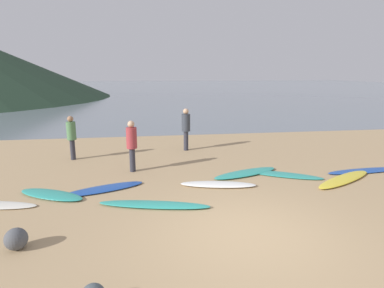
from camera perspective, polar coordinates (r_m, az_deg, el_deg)
ground_plane at (r=16.03m, az=-1.51°, el=0.97°), size 120.00×120.00×0.20m
ocean_water at (r=66.04m, az=-7.06°, el=9.73°), size 140.00×100.00×0.01m
surfboard_1 at (r=9.14m, az=-23.38°, el=-8.12°), size 1.95×1.46×0.09m
surfboard_2 at (r=9.16m, az=-15.10°, el=-7.54°), size 2.22×1.30×0.07m
surfboard_3 at (r=7.87m, az=-6.63°, el=-10.48°), size 2.69×1.08×0.09m
surfboard_4 at (r=9.16m, az=4.58°, el=-7.04°), size 2.16×0.94×0.10m
surfboard_5 at (r=10.26m, az=9.37°, el=-5.02°), size 2.36×1.37×0.10m
surfboard_6 at (r=10.40m, az=15.52°, el=-5.16°), size 2.35×1.63×0.06m
surfboard_7 at (r=10.57m, az=25.11°, el=-5.54°), size 2.55×1.77×0.09m
surfboard_8 at (r=11.75m, az=27.94°, el=-4.14°), size 2.67×0.68×0.07m
person_1 at (r=13.02m, az=-1.07°, el=3.19°), size 0.34×0.34×1.69m
person_2 at (r=12.39m, az=-20.31°, el=1.63°), size 0.32×0.32×1.59m
person_3 at (r=10.38m, az=-10.49°, el=0.37°), size 0.33×0.33×1.63m
beach_rock_far at (r=6.81m, az=-28.39°, el=-14.39°), size 0.40×0.40×0.40m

